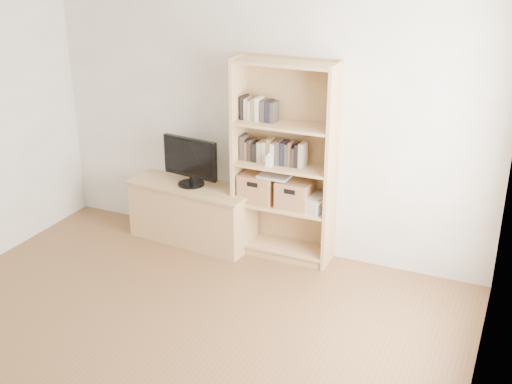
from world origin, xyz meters
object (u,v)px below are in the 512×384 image
Objects in this scene: baby_monitor at (269,161)px; basket_left at (258,187)px; laptop at (275,176)px; tv_stand at (193,213)px; basket_right at (295,194)px; television at (190,162)px; bookshelf at (284,163)px.

basket_left is (-0.15, 0.10, -0.32)m from baby_monitor.
baby_monitor is at bearing -101.22° from laptop.
tv_stand is 1.15m from basket_right.
laptop is (0.89, 0.05, -0.03)m from television.
baby_monitor is 0.20m from laptop.
tv_stand is 2.06× the size of television.
television is 1.95× the size of basket_right.
basket_right is (0.22, 0.10, -0.33)m from baby_monitor.
television reaches higher than basket_left.
baby_monitor is (0.86, -0.04, 0.71)m from tv_stand.
basket_left is at bearing 9.77° from tv_stand.
basket_left is 1.13× the size of laptop.
bookshelf is 0.16m from baby_monitor.
television is 0.89m from laptop.
television reaches higher than basket_right.
bookshelf is 0.39m from basket_left.
laptop is at bearing -167.37° from bookshelf.
basket_left is 1.06× the size of basket_right.
basket_right is 1.07× the size of laptop.
laptop is at bearing -174.25° from basket_right.
basket_left is at bearing 146.04° from baby_monitor.
baby_monitor reaches higher than tv_stand.
baby_monitor is at bearing 4.78° from television.
bookshelf is at bearing 15.61° from laptop.
basket_left is at bearing -178.81° from bookshelf.
laptop is (0.02, 0.09, -0.17)m from baby_monitor.
tv_stand is 4.28× the size of laptop.
bookshelf is 6.49× the size of laptop.
baby_monitor is 0.32× the size of basket_left.
television reaches higher than baby_monitor.
bookshelf is 0.17m from laptop.
television is (0.00, 0.00, 0.56)m from tv_stand.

